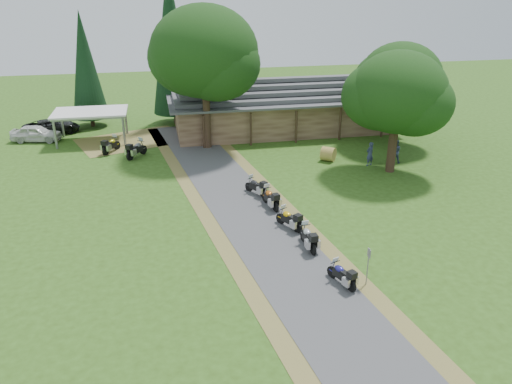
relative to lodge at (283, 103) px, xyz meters
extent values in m
plane|color=#2F4C15|center=(-6.00, -24.00, -2.45)|extent=(120.00, 120.00, 0.00)
plane|color=#48484B|center=(-6.50, -20.00, -2.45)|extent=(51.95, 51.95, 0.00)
imported|color=silver|center=(-22.20, 0.45, -1.55)|extent=(3.25, 5.74, 1.80)
imported|color=black|center=(-21.27, 2.55, -1.43)|extent=(3.89, 5.80, 2.05)
imported|color=#363E61|center=(3.85, -11.32, -1.36)|extent=(0.74, 0.65, 2.18)
imported|color=#363E61|center=(6.02, -11.13, -1.36)|extent=(0.75, 0.66, 2.17)
cylinder|color=olive|center=(1.14, -9.66, -1.90)|extent=(1.47, 1.48, 1.09)
cone|color=black|center=(-9.81, 4.16, 4.78)|extent=(4.24, 4.24, 14.47)
cone|color=black|center=(-17.85, 4.67, 2.90)|extent=(3.38, 3.38, 10.70)
camera|label=1|loc=(-11.90, -44.72, 10.57)|focal=35.00mm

